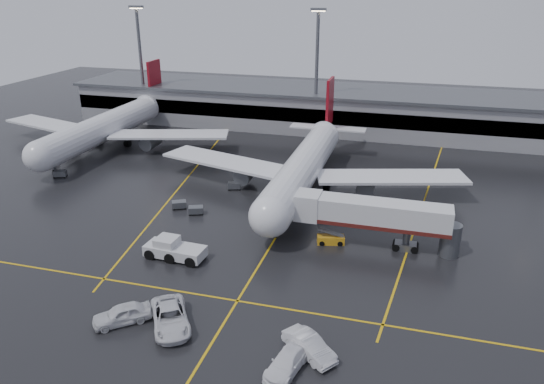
# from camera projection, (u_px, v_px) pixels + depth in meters

# --- Properties ---
(ground) EXTENTS (220.00, 220.00, 0.00)m
(ground) POSITION_uv_depth(u_px,v_px,m) (290.00, 215.00, 72.84)
(ground) COLOR black
(ground) RESTS_ON ground
(apron_line_centre) EXTENTS (0.25, 90.00, 0.02)m
(apron_line_centre) POSITION_uv_depth(u_px,v_px,m) (290.00, 215.00, 72.84)
(apron_line_centre) COLOR gold
(apron_line_centre) RESTS_ON ground
(apron_line_stop) EXTENTS (60.00, 0.25, 0.02)m
(apron_line_stop) POSITION_uv_depth(u_px,v_px,m) (237.00, 301.00, 53.23)
(apron_line_stop) COLOR gold
(apron_line_stop) RESTS_ON ground
(apron_line_left) EXTENTS (9.99, 69.35, 0.02)m
(apron_line_left) POSITION_uv_depth(u_px,v_px,m) (188.00, 177.00, 86.82)
(apron_line_left) COLOR gold
(apron_line_left) RESTS_ON ground
(apron_line_right) EXTENTS (7.57, 69.64, 0.02)m
(apron_line_right) POSITION_uv_depth(u_px,v_px,m) (424.00, 202.00, 77.20)
(apron_line_right) COLOR gold
(apron_line_right) RESTS_ON ground
(terminal) EXTENTS (122.00, 19.00, 8.60)m
(terminal) POSITION_uv_depth(u_px,v_px,m) (343.00, 109.00, 113.95)
(terminal) COLOR gray
(terminal) RESTS_ON ground
(light_mast_left) EXTENTS (3.00, 1.20, 25.45)m
(light_mast_left) POSITION_uv_depth(u_px,v_px,m) (141.00, 58.00, 116.23)
(light_mast_left) COLOR #595B60
(light_mast_left) RESTS_ON ground
(light_mast_mid) EXTENTS (3.00, 1.20, 25.45)m
(light_mast_mid) POSITION_uv_depth(u_px,v_px,m) (317.00, 65.00, 106.11)
(light_mast_mid) COLOR #595B60
(light_mast_mid) RESTS_ON ground
(main_airliner) EXTENTS (48.80, 45.60, 14.10)m
(main_airliner) POSITION_uv_depth(u_px,v_px,m) (305.00, 165.00, 79.91)
(main_airliner) COLOR silver
(main_airliner) RESTS_ON ground
(second_airliner) EXTENTS (48.80, 45.60, 14.10)m
(second_airliner) POSITION_uv_depth(u_px,v_px,m) (107.00, 126.00, 101.24)
(second_airliner) COLOR silver
(second_airliner) RESTS_ON ground
(jet_bridge) EXTENTS (19.90, 3.40, 6.05)m
(jet_bridge) POSITION_uv_depth(u_px,v_px,m) (373.00, 216.00, 63.01)
(jet_bridge) COLOR silver
(jet_bridge) RESTS_ON ground
(pushback_tractor) EXTENTS (7.32, 3.46, 2.56)m
(pushback_tractor) POSITION_uv_depth(u_px,v_px,m) (174.00, 250.00, 61.25)
(pushback_tractor) COLOR silver
(pushback_tractor) RESTS_ON ground
(belt_loader) EXTENTS (3.59, 2.23, 2.12)m
(belt_loader) POSITION_uv_depth(u_px,v_px,m) (331.00, 239.00, 64.74)
(belt_loader) COLOR orange
(belt_loader) RESTS_ON ground
(service_van_a) EXTENTS (6.48, 7.68, 1.95)m
(service_van_a) POSITION_uv_depth(u_px,v_px,m) (170.00, 317.00, 48.99)
(service_van_a) COLOR silver
(service_van_a) RESTS_ON ground
(service_van_b) EXTENTS (3.42, 5.93, 1.62)m
(service_van_b) POSITION_uv_depth(u_px,v_px,m) (287.00, 362.00, 43.49)
(service_van_b) COLOR white
(service_van_b) RESTS_ON ground
(service_van_c) EXTENTS (5.56, 4.84, 1.81)m
(service_van_c) POSITION_uv_depth(u_px,v_px,m) (309.00, 346.00, 45.30)
(service_van_c) COLOR silver
(service_van_c) RESTS_ON ground
(service_van_d) EXTENTS (5.65, 5.25, 1.88)m
(service_van_d) POSITION_uv_depth(u_px,v_px,m) (122.00, 314.00, 49.53)
(service_van_d) COLOR silver
(service_van_d) RESTS_ON ground
(baggage_cart_a) EXTENTS (2.34, 1.94, 1.12)m
(baggage_cart_a) POSITION_uv_depth(u_px,v_px,m) (196.00, 210.00, 72.88)
(baggage_cart_a) COLOR #595B60
(baggage_cart_a) RESTS_ON ground
(baggage_cart_b) EXTENTS (2.38, 2.09, 1.12)m
(baggage_cart_b) POSITION_uv_depth(u_px,v_px,m) (179.00, 204.00, 74.66)
(baggage_cart_b) COLOR #595B60
(baggage_cart_b) RESTS_ON ground
(baggage_cart_c) EXTENTS (2.29, 1.82, 1.12)m
(baggage_cart_c) POSITION_uv_depth(u_px,v_px,m) (234.00, 185.00, 81.59)
(baggage_cart_c) COLOR #595B60
(baggage_cart_c) RESTS_ON ground
(baggage_cart_d) EXTENTS (2.25, 1.74, 1.12)m
(baggage_cart_d) POSITION_uv_depth(u_px,v_px,m) (52.00, 160.00, 93.14)
(baggage_cart_d) COLOR #595B60
(baggage_cart_d) RESTS_ON ground
(baggage_cart_e) EXTENTS (2.31, 1.87, 1.12)m
(baggage_cart_e) POSITION_uv_depth(u_px,v_px,m) (60.00, 173.00, 86.65)
(baggage_cart_e) COLOR #595B60
(baggage_cart_e) RESTS_ON ground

